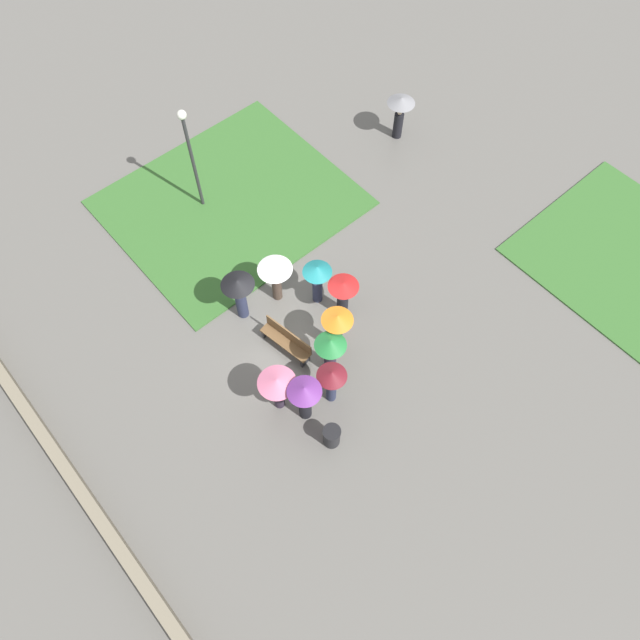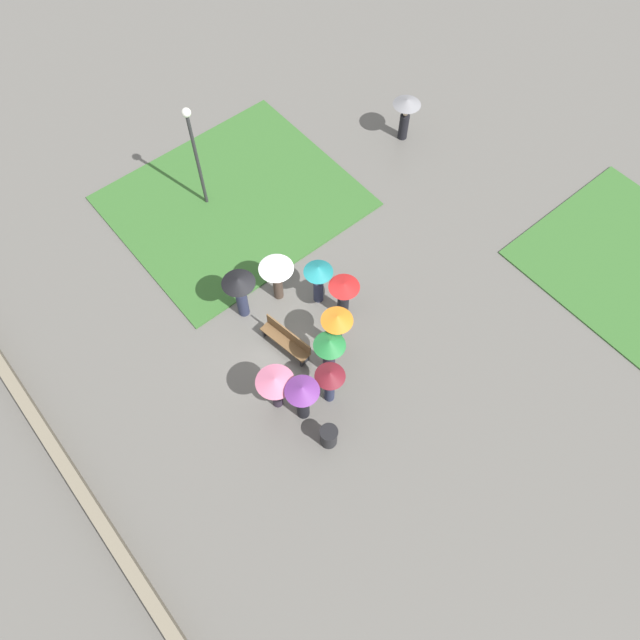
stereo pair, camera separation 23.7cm
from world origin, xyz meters
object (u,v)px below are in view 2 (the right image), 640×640
park_bench (287,339)px  crowd_person_maroon (330,380)px  crowd_person_pink (275,385)px  crowd_person_orange (337,327)px  trash_bin (329,436)px  crowd_person_purple (302,396)px  lone_walker_far_path (406,111)px  crowd_person_green (329,350)px  crowd_person_red (344,294)px  crowd_person_teal (318,277)px  lamp_post (194,146)px  crowd_person_black (240,290)px  crowd_person_white (276,272)px

park_bench → crowd_person_maroon: crowd_person_maroon is taller
crowd_person_pink → crowd_person_orange: bearing=27.8°
trash_bin → crowd_person_purple: size_ratio=0.42×
lone_walker_far_path → crowd_person_maroon: bearing=-64.0°
crowd_person_green → crowd_person_pink: crowd_person_green is taller
crowd_person_red → crowd_person_teal: 1.00m
crowd_person_purple → crowd_person_orange: 2.54m
park_bench → crowd_person_red: 2.36m
crowd_person_green → park_bench: bearing=77.1°
crowd_person_orange → park_bench: bearing=-93.9°
trash_bin → crowd_person_pink: bearing=-168.2°
lamp_post → crowd_person_pink: size_ratio=2.51×
crowd_person_green → crowd_person_teal: (-2.26, 1.44, 0.07)m
crowd_person_orange → crowd_person_maroon: bearing=-10.0°
crowd_person_maroon → lone_walker_far_path: bearing=73.3°
crowd_person_red → crowd_person_black: crowd_person_black is taller
crowd_person_maroon → crowd_person_black: size_ratio=0.88×
crowd_person_purple → crowd_person_pink: (-0.78, -0.39, 0.05)m
lone_walker_far_path → crowd_person_white: bearing=-81.0°
crowd_person_green → crowd_person_orange: 0.81m
crowd_person_white → crowd_person_pink: size_ratio=1.06×
park_bench → crowd_person_pink: (1.40, -1.46, 0.88)m
crowd_person_pink → lone_walker_far_path: (-6.00, 11.05, -0.03)m
crowd_person_maroon → crowd_person_teal: bearing=93.6°
park_bench → crowd_person_purple: crowd_person_purple is taller
park_bench → lamp_post: lamp_post is taller
crowd_person_green → crowd_person_purple: crowd_person_purple is taller
crowd_person_teal → crowd_person_maroon: bearing=-113.3°
lamp_post → crowd_person_purple: 9.47m
crowd_person_red → crowd_person_white: (-1.92, -1.25, 0.29)m
crowd_person_white → lone_walker_far_path: bearing=-74.7°
crowd_person_orange → lone_walker_far_path: 10.10m
crowd_person_black → crowd_person_orange: bearing=79.6°
crowd_person_teal → trash_bin: bearing=-115.2°
crowd_person_green → crowd_person_white: size_ratio=0.98×
lone_walker_far_path → crowd_person_teal: bearing=-72.7°
crowd_person_purple → crowd_person_maroon: crowd_person_purple is taller
lamp_post → crowd_person_green: size_ratio=2.41×
crowd_person_teal → crowd_person_pink: bearing=-136.7°
trash_bin → crowd_person_pink: 2.22m
crowd_person_green → crowd_person_teal: 2.68m
crowd_person_purple → crowd_person_orange: (-1.13, 2.28, 0.03)m
trash_bin → lone_walker_far_path: bearing=126.8°
park_bench → trash_bin: bearing=-26.6°
lone_walker_far_path → crowd_person_black: bearing=-84.5°
park_bench → lone_walker_far_path: size_ratio=1.01×
crowd_person_white → crowd_person_black: crowd_person_black is taller
crowd_person_black → lone_walker_far_path: size_ratio=1.06×
lamp_post → trash_bin: 10.77m
park_bench → crowd_person_green: (1.49, 0.54, 0.80)m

